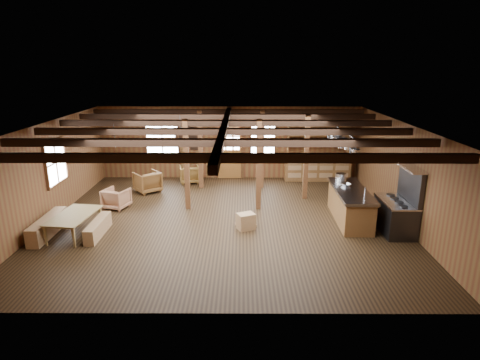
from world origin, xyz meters
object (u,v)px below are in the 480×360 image
object	(u,v)px
commercial_range	(398,210)
armchair_a	(147,182)
armchair_c	(116,198)
kitchen_island	(350,205)
armchair_b	(189,174)
dining_table	(76,225)

from	to	relation	value
commercial_range	armchair_a	world-z (taller)	commercial_range
armchair_a	armchair_c	bearing A→B (deg)	31.03
kitchen_island	armchair_b	bearing A→B (deg)	144.83
kitchen_island	dining_table	bearing A→B (deg)	-170.59
armchair_a	armchair_b	world-z (taller)	armchair_a
kitchen_island	commercial_range	distance (m)	1.32
commercial_range	armchair_b	xyz separation A→B (m)	(-6.16, 4.57, -0.28)
dining_table	armchair_b	bearing A→B (deg)	-19.84
dining_table	armchair_b	xyz separation A→B (m)	(2.39, 4.84, 0.04)
dining_table	armchair_a	distance (m)	3.85
dining_table	armchair_a	size ratio (longest dim) A/B	2.00
armchair_a	dining_table	bearing A→B (deg)	34.96
dining_table	armchair_a	bearing A→B (deg)	-9.55
commercial_range	armchair_b	world-z (taller)	commercial_range
dining_table	armchair_b	distance (m)	5.40
armchair_b	commercial_range	bearing A→B (deg)	132.04
armchair_a	armchair_b	size ratio (longest dim) A/B	1.12
dining_table	armchair_a	world-z (taller)	armchair_a
commercial_range	dining_table	world-z (taller)	commercial_range
armchair_b	armchair_c	distance (m)	3.40
commercial_range	armchair_c	bearing A→B (deg)	167.64
kitchen_island	dining_table	world-z (taller)	kitchen_island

